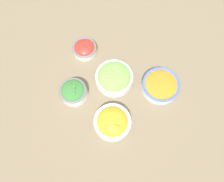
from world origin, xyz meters
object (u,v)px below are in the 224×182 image
Objects in this scene: bowl_broccoli at (73,92)px; bowl_cherry_tomatoes at (85,48)px; bowl_lettuce at (114,77)px; bowl_squash at (112,122)px; bowl_carrots at (161,85)px.

bowl_broccoli reaches higher than bowl_cherry_tomatoes.
bowl_cherry_tomatoes is at bearing -72.84° from bowl_broccoli.
bowl_lettuce is at bearing -132.11° from bowl_broccoli.
bowl_cherry_tomatoes is (0.07, -0.23, -0.01)m from bowl_broccoli.
bowl_cherry_tomatoes is 0.22m from bowl_lettuce.
bowl_squash is at bearing 136.98° from bowl_cherry_tomatoes.
bowl_squash reaches higher than bowl_carrots.
bowl_carrots is (-0.41, 0.02, 0.01)m from bowl_cherry_tomatoes.
bowl_lettuce is at bearing -65.54° from bowl_squash.
bowl_lettuce is 1.02× the size of bowl_carrots.
bowl_squash is (-0.22, 0.04, -0.00)m from bowl_broccoli.
bowl_squash is at bearing 168.47° from bowl_broccoli.
bowl_lettuce is 0.21m from bowl_squash.
bowl_squash is 0.94× the size of bowl_carrots.
bowl_cherry_tomatoes is 0.68× the size of bowl_lettuce.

